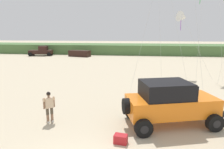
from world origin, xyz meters
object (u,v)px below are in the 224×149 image
object	(u,v)px
person_watching	(49,105)
kite_blue_swept	(183,17)
jeep	(170,102)
cooler_box	(121,139)
distant_pickup	(42,51)
distant_sedan	(80,53)

from	to	relation	value
person_watching	kite_blue_swept	xyz separation A→B (m)	(9.02, 13.01, 5.27)
jeep	person_watching	bearing A→B (deg)	-174.57
cooler_box	kite_blue_swept	distance (m)	16.56
cooler_box	distant_pickup	size ratio (longest dim) A/B	0.11
jeep	distant_sedan	distance (m)	31.29
person_watching	cooler_box	distance (m)	4.19
kite_blue_swept	person_watching	bearing A→B (deg)	-124.71
jeep	person_watching	size ratio (longest dim) A/B	3.01
person_watching	distant_sedan	distance (m)	29.80
kite_blue_swept	distant_sedan	bearing A→B (deg)	135.21
distant_sedan	jeep	bearing A→B (deg)	-51.28
person_watching	distant_pickup	distance (m)	33.07
jeep	cooler_box	size ratio (longest dim) A/B	8.96
person_watching	distant_pickup	xyz separation A→B (m)	(-15.22, 29.36, 0.00)
person_watching	distant_sedan	size ratio (longest dim) A/B	0.40
cooler_box	kite_blue_swept	size ratio (longest dim) A/B	0.08
jeep	distant_pickup	distance (m)	35.83
distant_sedan	kite_blue_swept	xyz separation A→B (m)	(16.06, -15.94, 5.61)
kite_blue_swept	jeep	bearing A→B (deg)	-103.08
jeep	kite_blue_swept	world-z (taller)	kite_blue_swept
person_watching	kite_blue_swept	bearing A→B (deg)	55.29
person_watching	cooler_box	bearing A→B (deg)	-21.54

